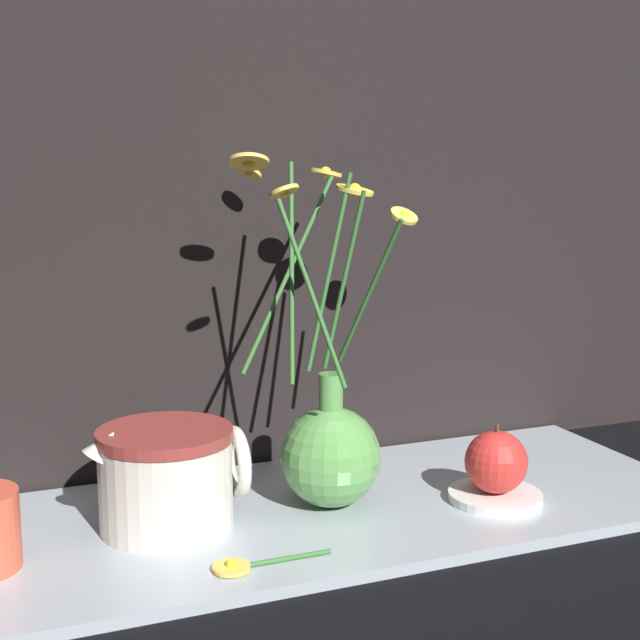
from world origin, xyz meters
TOP-DOWN VIEW (x-y plane):
  - ground_plane at (0.00, 0.00)m, footprint 6.00×6.00m
  - shelf at (0.00, 0.00)m, footprint 0.89×0.33m
  - backdrop_wall at (0.00, 0.18)m, footprint 1.39×0.02m
  - vase_with_flowers at (0.02, -0.00)m, footprint 0.23×0.22m
  - ceramic_pitcher at (-0.16, 0.01)m, footprint 0.17×0.14m
  - saucer_plate at (0.20, -0.06)m, footprint 0.11×0.11m
  - orange_fruit at (0.20, -0.06)m, footprint 0.07×0.07m
  - loose_daisy at (-0.12, -0.12)m, footprint 0.12×0.04m

SIDE VIEW (x-z plane):
  - ground_plane at x=0.00m, z-range 0.00..0.00m
  - shelf at x=0.00m, z-range 0.00..0.01m
  - loose_daisy at x=-0.12m, z-range 0.01..0.02m
  - saucer_plate at x=0.20m, z-range 0.01..0.02m
  - orange_fruit at x=0.20m, z-range 0.02..0.10m
  - ceramic_pitcher at x=-0.16m, z-range 0.01..0.13m
  - vase_with_flowers at x=0.02m, z-range -0.11..0.28m
  - backdrop_wall at x=0.00m, z-range 0.00..1.10m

